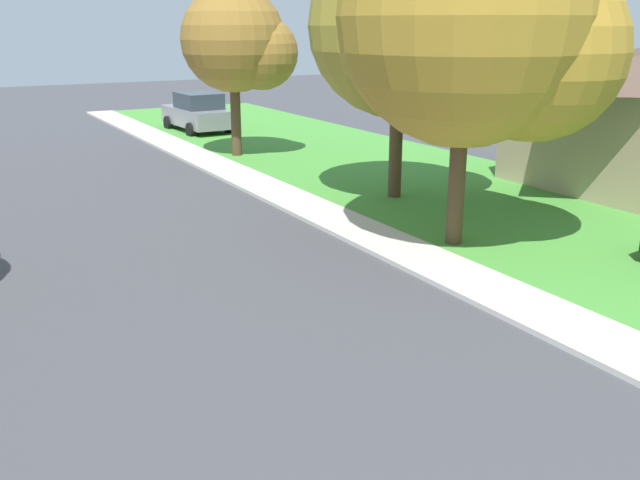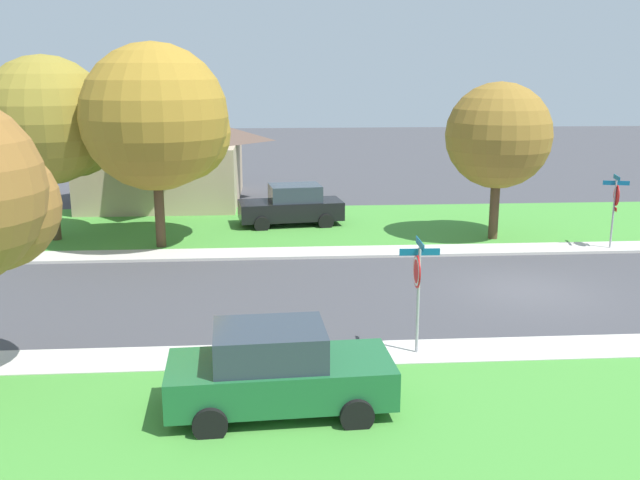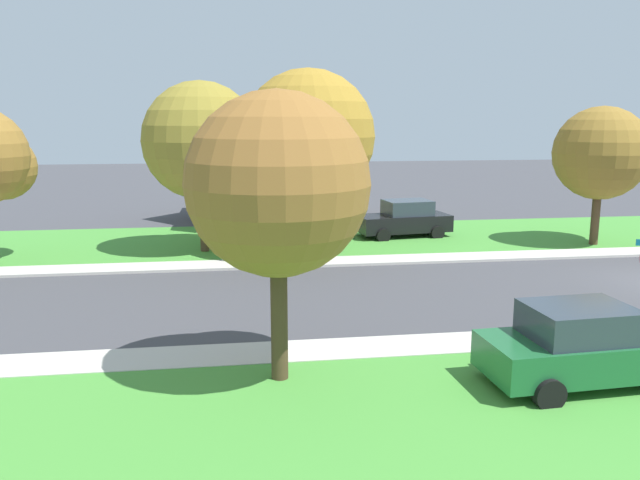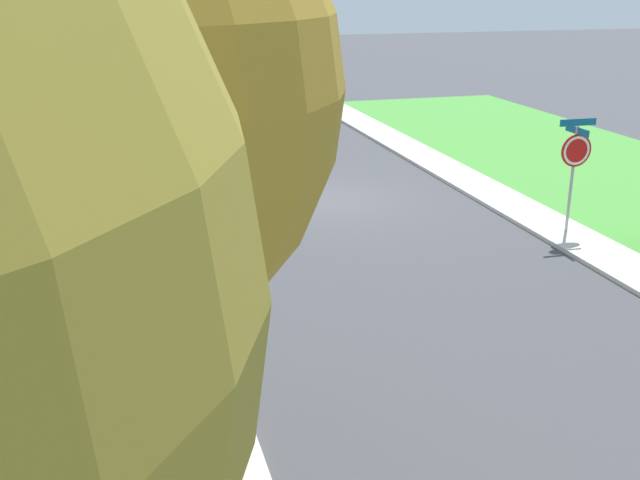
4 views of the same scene
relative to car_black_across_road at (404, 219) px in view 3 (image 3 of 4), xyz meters
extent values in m
cube|color=beige|center=(-4.71, 5.19, -0.82)|extent=(1.40, 56.00, 0.10)
cube|color=#479338|center=(-0.01, 5.19, -0.83)|extent=(8.00, 56.00, 0.08)
cube|color=beige|center=(-14.11, 5.19, -0.82)|extent=(1.40, 56.00, 0.10)
cube|color=#479338|center=(-18.81, 5.19, -0.83)|extent=(8.00, 56.00, 0.08)
cube|color=black|center=(-0.01, 0.05, -0.17)|extent=(2.34, 4.50, 0.76)
cube|color=#2D3842|center=(0.02, -0.15, 0.55)|extent=(1.86, 2.29, 0.68)
cylinder|color=black|center=(-1.07, 1.26, -0.55)|extent=(0.32, 0.67, 0.64)
cylinder|color=black|center=(0.71, 1.49, -0.55)|extent=(0.32, 0.67, 0.64)
cylinder|color=black|center=(-0.73, -1.38, -0.55)|extent=(0.32, 0.67, 0.64)
cylinder|color=black|center=(1.06, -1.15, -0.55)|extent=(0.32, 0.67, 0.64)
cube|color=#1E6033|center=(-16.73, 0.74, -0.17)|extent=(2.04, 4.39, 0.76)
cube|color=#2D3842|center=(-16.75, 0.94, 0.55)|extent=(1.71, 2.19, 0.68)
cylinder|color=black|center=(-15.76, -0.54, -0.55)|extent=(0.28, 0.65, 0.64)
cylinder|color=black|center=(-15.91, 2.12, -0.55)|extent=(0.28, 0.65, 0.64)
cylinder|color=black|center=(-17.71, 2.02, -0.55)|extent=(0.28, 0.65, 0.64)
cylinder|color=#4C3823|center=(-2.13, 9.14, 0.61)|extent=(0.36, 0.36, 2.96)
sphere|color=olive|center=(-2.13, 9.14, 3.76)|extent=(4.78, 4.78, 4.78)
sphere|color=olive|center=(-1.05, 8.42, 3.16)|extent=(3.34, 3.34, 3.34)
sphere|color=olive|center=(-2.58, 16.68, 2.83)|extent=(2.56, 2.56, 2.56)
cylinder|color=#4C3823|center=(-3.11, -7.71, 0.46)|extent=(0.36, 0.36, 2.66)
sphere|color=olive|center=(-3.11, -7.71, 3.18)|extent=(3.98, 3.98, 3.98)
sphere|color=olive|center=(-2.21, -8.31, 2.68)|extent=(2.79, 2.79, 2.79)
cylinder|color=#4C3823|center=(-3.51, 4.95, 0.62)|extent=(0.36, 0.36, 2.99)
sphere|color=#A47C28|center=(-3.51, 4.95, 3.95)|extent=(5.24, 5.24, 5.24)
sphere|color=#A47C28|center=(-2.33, 4.17, 3.30)|extent=(3.67, 3.67, 3.67)
cylinder|color=#4C3823|center=(-15.62, 7.07, 0.59)|extent=(0.36, 0.36, 2.92)
sphere|color=olive|center=(-15.62, 7.07, 3.37)|extent=(3.79, 3.79, 3.79)
sphere|color=olive|center=(-14.77, 6.50, 2.90)|extent=(2.65, 2.65, 2.65)
cube|color=tan|center=(6.28, 6.07, 0.63)|extent=(8.43, 7.24, 3.00)
pyramid|color=brown|center=(6.28, 6.07, 2.93)|extent=(9.04, 7.84, 1.60)
cube|color=#51331E|center=(6.30, 9.69, 0.18)|extent=(1.00, 0.06, 2.10)
camera|label=1|loc=(-13.32, -6.42, 3.83)|focal=39.48mm
camera|label=2|loc=(-29.38, 0.87, 5.65)|focal=39.84mm
camera|label=3|loc=(-28.38, 8.02, 4.72)|focal=35.53mm
camera|label=4|loc=(-3.90, 12.33, 4.93)|focal=42.39mm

